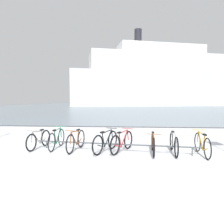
{
  "coord_description": "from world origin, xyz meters",
  "views": [
    {
      "loc": [
        1.82,
        -4.33,
        1.89
      ],
      "look_at": [
        1.13,
        4.9,
        1.35
      ],
      "focal_mm": 32.98,
      "sensor_mm": 36.0,
      "label": 1
    }
  ],
  "objects_px": {
    "bicycle_0": "(39,140)",
    "bicycle_6": "(174,143)",
    "bicycle_3": "(106,142)",
    "bicycle_7": "(202,144)",
    "bicycle_4": "(122,142)",
    "bicycle_5": "(153,144)",
    "ferry_ship": "(163,81)",
    "bicycle_2": "(76,141)",
    "bicycle_1": "(57,139)"
  },
  "relations": [
    {
      "from": "bicycle_7",
      "to": "ferry_ship",
      "type": "height_order",
      "value": "ferry_ship"
    },
    {
      "from": "bicycle_6",
      "to": "bicycle_4",
      "type": "bearing_deg",
      "value": 176.07
    },
    {
      "from": "bicycle_2",
      "to": "bicycle_7",
      "type": "relative_size",
      "value": 0.99
    },
    {
      "from": "bicycle_3",
      "to": "bicycle_5",
      "type": "xyz_separation_m",
      "value": [
        1.69,
        -0.12,
        -0.02
      ]
    },
    {
      "from": "bicycle_1",
      "to": "bicycle_2",
      "type": "distance_m",
      "value": 0.87
    },
    {
      "from": "bicycle_6",
      "to": "ferry_ship",
      "type": "distance_m",
      "value": 61.2
    },
    {
      "from": "bicycle_3",
      "to": "bicycle_6",
      "type": "bearing_deg",
      "value": -1.91
    },
    {
      "from": "bicycle_1",
      "to": "bicycle_0",
      "type": "bearing_deg",
      "value": -175.79
    },
    {
      "from": "bicycle_0",
      "to": "bicycle_3",
      "type": "height_order",
      "value": "bicycle_3"
    },
    {
      "from": "bicycle_2",
      "to": "bicycle_4",
      "type": "distance_m",
      "value": 1.73
    },
    {
      "from": "bicycle_6",
      "to": "bicycle_7",
      "type": "height_order",
      "value": "bicycle_7"
    },
    {
      "from": "bicycle_7",
      "to": "bicycle_1",
      "type": "bearing_deg",
      "value": 173.85
    },
    {
      "from": "bicycle_2",
      "to": "bicycle_5",
      "type": "bearing_deg",
      "value": -4.71
    },
    {
      "from": "bicycle_2",
      "to": "bicycle_1",
      "type": "bearing_deg",
      "value": 162.57
    },
    {
      "from": "bicycle_4",
      "to": "bicycle_5",
      "type": "relative_size",
      "value": 0.94
    },
    {
      "from": "bicycle_0",
      "to": "bicycle_5",
      "type": "xyz_separation_m",
      "value": [
        4.35,
        -0.44,
        0.01
      ]
    },
    {
      "from": "bicycle_7",
      "to": "bicycle_5",
      "type": "bearing_deg",
      "value": 177.28
    },
    {
      "from": "bicycle_3",
      "to": "bicycle_7",
      "type": "bearing_deg",
      "value": -3.39
    },
    {
      "from": "bicycle_7",
      "to": "bicycle_2",
      "type": "bearing_deg",
      "value": 176.03
    },
    {
      "from": "bicycle_2",
      "to": "bicycle_3",
      "type": "relative_size",
      "value": 1.06
    },
    {
      "from": "bicycle_2",
      "to": "bicycle_4",
      "type": "xyz_separation_m",
      "value": [
        1.73,
        -0.07,
        -0.0
      ]
    },
    {
      "from": "bicycle_2",
      "to": "ferry_ship",
      "type": "relative_size",
      "value": 0.03
    },
    {
      "from": "bicycle_1",
      "to": "ferry_ship",
      "type": "bearing_deg",
      "value": 76.69
    },
    {
      "from": "bicycle_0",
      "to": "bicycle_3",
      "type": "relative_size",
      "value": 0.99
    },
    {
      "from": "bicycle_5",
      "to": "ferry_ship",
      "type": "xyz_separation_m",
      "value": [
        10.42,
        59.99,
        7.58
      ]
    },
    {
      "from": "bicycle_2",
      "to": "bicycle_6",
      "type": "bearing_deg",
      "value": -3.11
    },
    {
      "from": "bicycle_3",
      "to": "bicycle_5",
      "type": "bearing_deg",
      "value": -4.06
    },
    {
      "from": "bicycle_2",
      "to": "bicycle_5",
      "type": "distance_m",
      "value": 2.83
    },
    {
      "from": "ferry_ship",
      "to": "bicycle_5",
      "type": "bearing_deg",
      "value": -99.86
    },
    {
      "from": "bicycle_5",
      "to": "bicycle_6",
      "type": "distance_m",
      "value": 0.73
    },
    {
      "from": "bicycle_7",
      "to": "bicycle_0",
      "type": "bearing_deg",
      "value": 175.05
    },
    {
      "from": "bicycle_3",
      "to": "bicycle_5",
      "type": "height_order",
      "value": "bicycle_3"
    },
    {
      "from": "bicycle_2",
      "to": "bicycle_6",
      "type": "relative_size",
      "value": 0.99
    },
    {
      "from": "bicycle_4",
      "to": "ferry_ship",
      "type": "relative_size",
      "value": 0.03
    },
    {
      "from": "bicycle_6",
      "to": "ferry_ship",
      "type": "xyz_separation_m",
      "value": [
        9.7,
        59.95,
        7.56
      ]
    },
    {
      "from": "bicycle_7",
      "to": "ferry_ship",
      "type": "bearing_deg",
      "value": 81.69
    },
    {
      "from": "bicycle_0",
      "to": "bicycle_4",
      "type": "xyz_separation_m",
      "value": [
        3.25,
        -0.28,
        0.02
      ]
    },
    {
      "from": "bicycle_5",
      "to": "ferry_ship",
      "type": "relative_size",
      "value": 0.03
    },
    {
      "from": "bicycle_3",
      "to": "ferry_ship",
      "type": "relative_size",
      "value": 0.03
    },
    {
      "from": "bicycle_0",
      "to": "bicycle_6",
      "type": "bearing_deg",
      "value": -4.53
    },
    {
      "from": "bicycle_1",
      "to": "bicycle_5",
      "type": "height_order",
      "value": "bicycle_1"
    },
    {
      "from": "bicycle_4",
      "to": "bicycle_5",
      "type": "bearing_deg",
      "value": -8.54
    },
    {
      "from": "bicycle_0",
      "to": "bicycle_6",
      "type": "height_order",
      "value": "bicycle_6"
    },
    {
      "from": "bicycle_0",
      "to": "bicycle_1",
      "type": "xyz_separation_m",
      "value": [
        0.7,
        0.05,
        0.03
      ]
    },
    {
      "from": "bicycle_0",
      "to": "bicycle_7",
      "type": "height_order",
      "value": "bicycle_7"
    },
    {
      "from": "bicycle_3",
      "to": "bicycle_1",
      "type": "bearing_deg",
      "value": 169.22
    },
    {
      "from": "bicycle_5",
      "to": "bicycle_3",
      "type": "bearing_deg",
      "value": 175.94
    },
    {
      "from": "bicycle_1",
      "to": "bicycle_7",
      "type": "xyz_separation_m",
      "value": [
        5.3,
        -0.57,
        0.0
      ]
    },
    {
      "from": "bicycle_6",
      "to": "bicycle_7",
      "type": "bearing_deg",
      "value": -7.26
    },
    {
      "from": "bicycle_2",
      "to": "bicycle_7",
      "type": "xyz_separation_m",
      "value": [
        4.47,
        -0.31,
        0.0
      ]
    }
  ]
}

